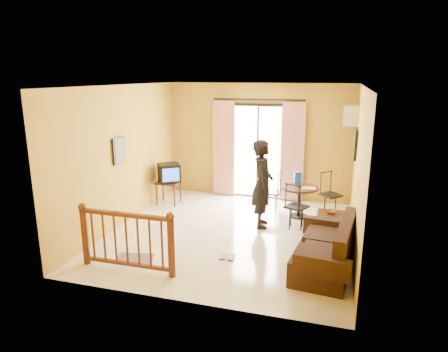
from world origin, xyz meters
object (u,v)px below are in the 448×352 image
(coffee_table, at_px, (330,224))
(standing_person, at_px, (262,184))
(dining_table, at_px, (299,193))
(sofa, at_px, (328,252))
(television, at_px, (169,173))

(coffee_table, xyz_separation_m, standing_person, (-1.35, 0.24, 0.61))
(dining_table, relative_size, coffee_table, 0.87)
(sofa, distance_m, standing_person, 2.15)
(television, height_order, sofa, television)
(standing_person, bearing_deg, television, 59.17)
(television, xyz_separation_m, standing_person, (2.36, -0.77, 0.12))
(television, height_order, standing_person, standing_person)
(coffee_table, bearing_deg, sofa, -89.86)
(television, distance_m, dining_table, 3.04)
(television, xyz_separation_m, dining_table, (3.03, -0.02, -0.23))
(coffee_table, relative_size, standing_person, 0.53)
(television, distance_m, coffee_table, 3.88)
(sofa, relative_size, standing_person, 1.02)
(dining_table, xyz_separation_m, standing_person, (-0.66, -0.75, 0.35))
(dining_table, distance_m, standing_person, 1.06)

